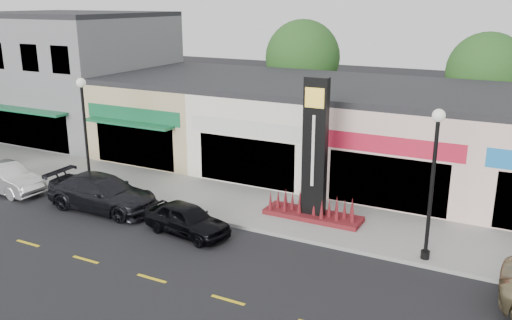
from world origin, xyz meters
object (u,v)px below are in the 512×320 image
at_px(lamp_west_near, 85,123).
at_px(lamp_east_near, 433,170).
at_px(car_black_sedan, 187,219).
at_px(car_dark_sedan, 103,193).
at_px(pylon_sign, 314,170).
at_px(car_white_van, 6,178).

xyz_separation_m(lamp_west_near, lamp_east_near, (16.00, 0.00, 0.00)).
xyz_separation_m(lamp_east_near, car_black_sedan, (-9.00, -1.90, -2.83)).
relative_size(lamp_east_near, car_dark_sedan, 1.02).
height_order(lamp_east_near, pylon_sign, pylon_sign).
relative_size(car_white_van, car_black_sedan, 1.13).
xyz_separation_m(lamp_west_near, car_black_sedan, (7.00, -1.90, -2.83)).
height_order(car_dark_sedan, car_black_sedan, car_dark_sedan).
xyz_separation_m(lamp_east_near, car_white_van, (-19.70, -1.83, -2.77)).
bearing_deg(car_dark_sedan, car_black_sedan, -97.24).
distance_m(lamp_east_near, car_dark_sedan, 14.22).
bearing_deg(lamp_west_near, car_black_sedan, -15.22).
bearing_deg(lamp_east_near, car_dark_sedan, -174.24).
height_order(lamp_west_near, lamp_east_near, same).
xyz_separation_m(lamp_east_near, car_dark_sedan, (-13.89, -1.40, -2.70)).
relative_size(pylon_sign, car_dark_sedan, 1.12).
bearing_deg(car_dark_sedan, car_white_van, 92.88).
distance_m(lamp_east_near, car_white_van, 19.98).
height_order(car_white_van, car_dark_sedan, car_dark_sedan).
bearing_deg(lamp_west_near, car_dark_sedan, -33.54).
bearing_deg(car_white_van, car_dark_sedan, -81.98).
xyz_separation_m(car_white_van, car_black_sedan, (10.69, -0.07, -0.06)).
distance_m(car_dark_sedan, car_black_sedan, 4.91).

